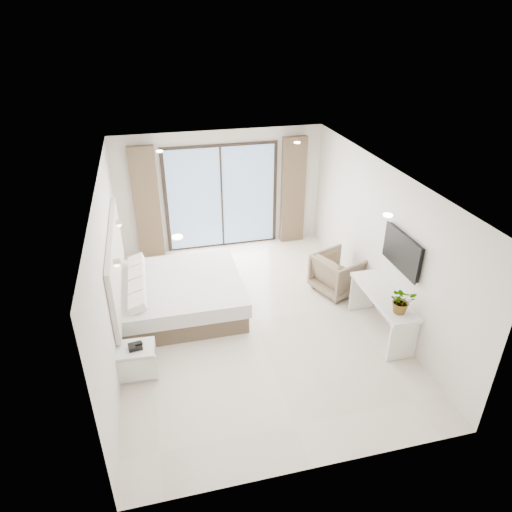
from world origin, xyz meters
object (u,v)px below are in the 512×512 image
object	(u,v)px
bed	(181,295)
armchair	(338,271)
nightstand	(137,361)
console_desk	(383,305)

from	to	relation	value
bed	armchair	world-z (taller)	armchair
nightstand	armchair	size ratio (longest dim) A/B	0.67
console_desk	bed	bearing A→B (deg)	155.47
nightstand	armchair	bearing A→B (deg)	24.10
bed	armchair	bearing A→B (deg)	-1.36
bed	armchair	distance (m)	3.07
bed	nightstand	xyz separation A→B (m)	(-0.80, -1.57, -0.06)
nightstand	armchair	xyz separation A→B (m)	(3.87, 1.50, 0.18)
console_desk	armchair	world-z (taller)	armchair
bed	nightstand	bearing A→B (deg)	-117.11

